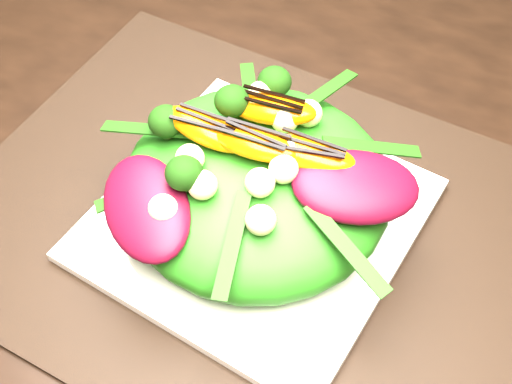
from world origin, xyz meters
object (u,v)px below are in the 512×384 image
at_px(placemat, 256,224).
at_px(orange_segment, 237,130).
at_px(lettuce_mound, 256,185).
at_px(dining_table, 389,120).
at_px(salad_bowl, 256,210).
at_px(plate_base, 256,219).

distance_m(placemat, orange_segment, 0.10).
xyz_separation_m(placemat, lettuce_mound, (-0.00, 0.00, 0.05)).
distance_m(dining_table, placemat, 0.19).
height_order(placemat, salad_bowl, salad_bowl).
xyz_separation_m(plate_base, lettuce_mound, (0.00, 0.00, 0.04)).
bearing_deg(orange_segment, placemat, -28.47).
distance_m(plate_base, salad_bowl, 0.01).
relative_size(salad_bowl, orange_segment, 3.21).
distance_m(placemat, lettuce_mound, 0.05).
relative_size(dining_table, lettuce_mound, 7.69).
bearing_deg(dining_table, placemat, -111.18).
bearing_deg(placemat, orange_segment, 151.53).
bearing_deg(lettuce_mound, salad_bowl, -45.00).
height_order(placemat, orange_segment, orange_segment).
distance_m(salad_bowl, orange_segment, 0.08).
relative_size(dining_table, plate_base, 6.74).
xyz_separation_m(plate_base, orange_segment, (-0.02, 0.01, 0.09)).
distance_m(salad_bowl, lettuce_mound, 0.03).
xyz_separation_m(dining_table, plate_base, (-0.07, -0.18, 0.03)).
relative_size(placemat, lettuce_mound, 2.35).
bearing_deg(lettuce_mound, orange_segment, 151.53).
bearing_deg(orange_segment, plate_base, -28.47).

